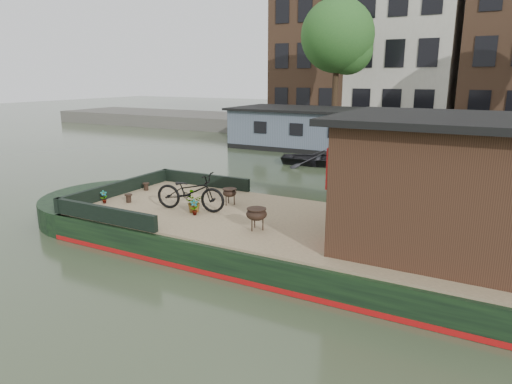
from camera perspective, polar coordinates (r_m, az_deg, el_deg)
The scene contains 18 objects.
ground at distance 9.91m, azimuth 8.94°, elevation -8.08°, with size 120.00×120.00×0.00m, color #283421.
houseboat_hull at distance 10.29m, azimuth 1.98°, elevation -5.41°, with size 14.01×4.02×0.60m.
houseboat_deck at distance 9.69m, azimuth 9.08°, elevation -4.65°, with size 11.80×3.80×0.05m, color tan.
bow_bulwark at distance 12.19m, azimuth -13.90°, elevation 0.03°, with size 3.00×4.00×0.35m.
cabin at distance 8.91m, azimuth 22.75°, elevation 1.10°, with size 4.00×3.50×2.42m.
bicycle at distance 10.83m, azimuth -8.21°, elevation 0.05°, with size 0.60×1.73×0.91m, color black.
potted_plant_a at distance 10.49m, azimuth -7.73°, elevation -1.91°, with size 0.20×0.13×0.37m, color #985C2B.
potted_plant_c at distance 10.73m, azimuth -7.89°, elevation -1.23°, with size 0.44×0.38×0.49m, color #B55234.
potted_plant_e at distance 11.98m, azimuth -18.48°, elevation -0.59°, with size 0.17×0.12×0.33m, color #A36830.
brazier_front at distance 9.41m, azimuth 0.06°, elevation -3.40°, with size 0.43×0.43×0.46m, color black, non-canonical shape.
brazier_rear at distance 11.27m, azimuth -3.32°, elevation -0.57°, with size 0.38×0.38×0.41m, color black, non-canonical shape.
bollard_port at distance 13.05m, azimuth -13.57°, elevation 0.66°, with size 0.18×0.18×0.21m, color black.
bollard_stbd at distance 11.90m, azimuth -15.64°, elevation -0.76°, with size 0.19×0.19×0.21m, color black.
dinghy at distance 20.04m, azimuth 8.40°, elevation 4.46°, with size 2.57×3.60×0.74m, color black.
far_houseboat at distance 23.04m, azimuth 21.03°, elevation 6.44°, with size 20.40×4.40×2.11m.
quay at distance 29.51m, azimuth 22.72°, elevation 6.79°, with size 60.00×6.00×0.90m, color #47443F.
townhouse_row at distance 36.52m, azimuth 25.46°, elevation 19.53°, with size 27.25×8.00×16.50m.
tree_left at distance 29.35m, azimuth 10.44°, elevation 18.28°, with size 4.40×4.40×7.40m.
Camera 1 is at (2.98, -8.67, 3.74)m, focal length 32.00 mm.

